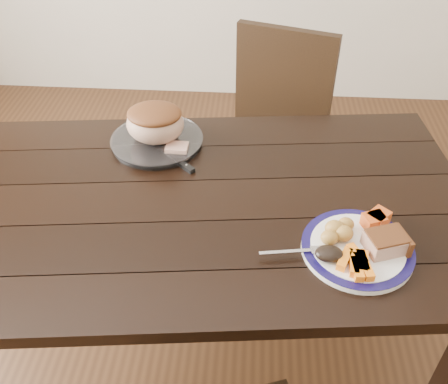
# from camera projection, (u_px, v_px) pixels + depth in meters

# --- Properties ---
(ground) EXTENTS (4.00, 4.00, 0.00)m
(ground) POSITION_uv_depth(u_px,v_px,m) (204.00, 346.00, 1.93)
(ground) COLOR #472B16
(ground) RESTS_ON ground
(dining_table) EXTENTS (1.69, 1.07, 0.75)m
(dining_table) POSITION_uv_depth(u_px,v_px,m) (198.00, 223.00, 1.50)
(dining_table) COLOR black
(dining_table) RESTS_ON ground
(chair_far) EXTENTS (0.53, 0.54, 0.93)m
(chair_far) POSITION_uv_depth(u_px,v_px,m) (273.00, 130.00, 2.14)
(chair_far) COLOR black
(chair_far) RESTS_ON ground
(dinner_plate) EXTENTS (0.29, 0.29, 0.02)m
(dinner_plate) POSITION_uv_depth(u_px,v_px,m) (357.00, 249.00, 1.28)
(dinner_plate) COLOR white
(dinner_plate) RESTS_ON dining_table
(plate_rim) EXTENTS (0.29, 0.29, 0.02)m
(plate_rim) POSITION_uv_depth(u_px,v_px,m) (358.00, 247.00, 1.28)
(plate_rim) COLOR #120C40
(plate_rim) RESTS_ON dinner_plate
(serving_platter) EXTENTS (0.30, 0.30, 0.02)m
(serving_platter) POSITION_uv_depth(u_px,v_px,m) (157.00, 142.00, 1.66)
(serving_platter) COLOR white
(serving_platter) RESTS_ON dining_table
(pork_slice) EXTENTS (0.12, 0.10, 0.04)m
(pork_slice) POSITION_uv_depth(u_px,v_px,m) (385.00, 243.00, 1.25)
(pork_slice) COLOR tan
(pork_slice) RESTS_ON dinner_plate
(roasted_potatoes) EXTENTS (0.09, 0.09, 0.04)m
(roasted_potatoes) POSITION_uv_depth(u_px,v_px,m) (338.00, 231.00, 1.29)
(roasted_potatoes) COLOR gold
(roasted_potatoes) RESTS_ON dinner_plate
(carrot_batons) EXTENTS (0.09, 0.12, 0.02)m
(carrot_batons) POSITION_uv_depth(u_px,v_px,m) (358.00, 263.00, 1.22)
(carrot_batons) COLOR orange
(carrot_batons) RESTS_ON dinner_plate
(pumpkin_wedges) EXTENTS (0.08, 0.08, 0.04)m
(pumpkin_wedges) POSITION_uv_depth(u_px,v_px,m) (376.00, 220.00, 1.32)
(pumpkin_wedges) COLOR #F5561B
(pumpkin_wedges) RESTS_ON dinner_plate
(dark_mushroom) EXTENTS (0.07, 0.05, 0.03)m
(dark_mushroom) POSITION_uv_depth(u_px,v_px,m) (329.00, 254.00, 1.23)
(dark_mushroom) COLOR black
(dark_mushroom) RESTS_ON dinner_plate
(fork) EXTENTS (0.18, 0.05, 0.00)m
(fork) POSITION_uv_depth(u_px,v_px,m) (299.00, 251.00, 1.26)
(fork) COLOR silver
(fork) RESTS_ON dinner_plate
(roast_joint) EXTENTS (0.19, 0.16, 0.12)m
(roast_joint) POSITION_uv_depth(u_px,v_px,m) (155.00, 124.00, 1.61)
(roast_joint) COLOR tan
(roast_joint) RESTS_ON serving_platter
(cut_slice) EXTENTS (0.07, 0.06, 0.02)m
(cut_slice) POSITION_uv_depth(u_px,v_px,m) (177.00, 148.00, 1.60)
(cut_slice) COLOR tan
(cut_slice) RESTS_ON serving_platter
(carving_knife) EXTENTS (0.25, 0.23, 0.01)m
(carving_knife) POSITION_uv_depth(u_px,v_px,m) (172.00, 158.00, 1.59)
(carving_knife) COLOR silver
(carving_knife) RESTS_ON dining_table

